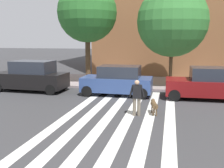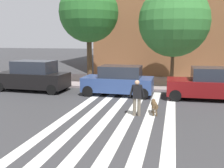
# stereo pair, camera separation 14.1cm
# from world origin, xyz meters

# --- Properties ---
(ground_plane) EXTENTS (160.00, 160.00, 0.00)m
(ground_plane) POSITION_xyz_m (0.00, 7.46, 0.00)
(ground_plane) COLOR #353538
(sidewalk_far) EXTENTS (80.00, 6.00, 0.15)m
(sidewalk_far) POSITION_xyz_m (0.00, 17.93, 0.07)
(sidewalk_far) COLOR gray
(sidewalk_far) RESTS_ON ground_plane
(crosswalk_stripes) EXTENTS (4.95, 14.33, 0.01)m
(crosswalk_stripes) POSITION_xyz_m (0.45, 7.46, 0.00)
(crosswalk_stripes) COLOR silver
(crosswalk_stripes) RESTS_ON ground_plane
(parked_car_near_curb) EXTENTS (4.82, 2.17, 2.02)m
(parked_car_near_curb) POSITION_xyz_m (-6.38, 13.34, 0.97)
(parked_car_near_curb) COLOR black
(parked_car_near_curb) RESTS_ON ground_plane
(parked_car_behind_first) EXTENTS (4.29, 1.97, 1.82)m
(parked_car_behind_first) POSITION_xyz_m (-0.52, 13.34, 0.89)
(parked_car_behind_first) COLOR navy
(parked_car_behind_first) RESTS_ON ground_plane
(parked_car_third_in_line) EXTENTS (4.92, 2.14, 1.85)m
(parked_car_third_in_line) POSITION_xyz_m (4.89, 13.35, 0.89)
(parked_car_third_in_line) COLOR maroon
(parked_car_third_in_line) RESTS_ON ground_plane
(street_tree_nearest) EXTENTS (4.42, 4.42, 7.44)m
(street_tree_nearest) POSITION_xyz_m (-3.54, 16.80, 5.36)
(street_tree_nearest) COLOR #4C3823
(street_tree_nearest) RESTS_ON sidewalk_far
(street_tree_middle) EXTENTS (4.94, 4.94, 6.97)m
(street_tree_middle) POSITION_xyz_m (2.65, 16.79, 4.65)
(street_tree_middle) COLOR #4C3823
(street_tree_middle) RESTS_ON sidewalk_far
(pedestrian_dog_walker) EXTENTS (0.71, 0.31, 1.64)m
(pedestrian_dog_walker) POSITION_xyz_m (1.21, 9.13, 0.93)
(pedestrian_dog_walker) COLOR #6B6051
(pedestrian_dog_walker) RESTS_ON ground_plane
(dog_on_leash) EXTENTS (0.40, 1.09, 0.65)m
(dog_on_leash) POSITION_xyz_m (1.96, 9.54, 0.44)
(dog_on_leash) COLOR brown
(dog_on_leash) RESTS_ON ground_plane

